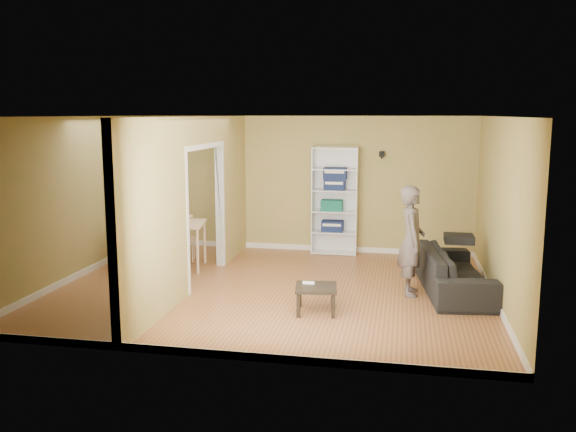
% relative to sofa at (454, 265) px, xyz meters
% --- Properties ---
extents(room_shell, '(6.50, 6.50, 6.50)m').
position_rel_sofa_xyz_m(room_shell, '(-2.70, -0.34, 0.88)').
color(room_shell, '#A66737').
rests_on(room_shell, ground).
extents(partition, '(0.22, 5.50, 2.60)m').
position_rel_sofa_xyz_m(partition, '(-3.90, -0.34, 0.88)').
color(partition, tan).
rests_on(partition, ground).
extents(wall_speaker, '(0.10, 0.10, 0.10)m').
position_rel_sofa_xyz_m(wall_speaker, '(-1.20, 2.35, 1.48)').
color(wall_speaker, black).
rests_on(wall_speaker, room_shell).
extents(sofa, '(2.30, 1.20, 0.84)m').
position_rel_sofa_xyz_m(sofa, '(0.00, 0.00, 0.00)').
color(sofa, black).
rests_on(sofa, ground).
extents(person, '(0.73, 0.59, 1.90)m').
position_rel_sofa_xyz_m(person, '(-0.64, -0.23, 0.53)').
color(person, slate).
rests_on(person, ground).
extents(bookshelf, '(0.86, 0.37, 2.03)m').
position_rel_sofa_xyz_m(bookshelf, '(-2.05, 2.26, 0.60)').
color(bookshelf, white).
rests_on(bookshelf, ground).
extents(paper_box_navy_a, '(0.40, 0.26, 0.21)m').
position_rel_sofa_xyz_m(paper_box_navy_a, '(-2.09, 2.21, 0.11)').
color(paper_box_navy_a, navy).
rests_on(paper_box_navy_a, bookshelf).
extents(paper_box_teal, '(0.40, 0.26, 0.20)m').
position_rel_sofa_xyz_m(paper_box_teal, '(-2.11, 2.21, 0.51)').
color(paper_box_teal, teal).
rests_on(paper_box_teal, bookshelf).
extents(paper_box_navy_b, '(0.39, 0.26, 0.20)m').
position_rel_sofa_xyz_m(paper_box_navy_b, '(-2.06, 2.21, 0.91)').
color(paper_box_navy_b, '#121651').
rests_on(paper_box_navy_b, bookshelf).
extents(paper_box_navy_c, '(0.43, 0.28, 0.22)m').
position_rel_sofa_xyz_m(paper_box_navy_c, '(-2.05, 2.21, 1.13)').
color(paper_box_navy_c, navy).
rests_on(paper_box_navy_c, bookshelf).
extents(coffee_table, '(0.55, 0.55, 0.36)m').
position_rel_sofa_xyz_m(coffee_table, '(-1.89, -1.33, -0.11)').
color(coffee_table, '#372D1F').
rests_on(coffee_table, ground).
extents(game_controller, '(0.16, 0.04, 0.03)m').
position_rel_sofa_xyz_m(game_controller, '(-2.01, -1.23, -0.04)').
color(game_controller, white).
rests_on(game_controller, coffee_table).
extents(dining_table, '(1.28, 0.85, 0.80)m').
position_rel_sofa_xyz_m(dining_table, '(-4.76, 0.56, 0.30)').
color(dining_table, '#D4B389').
rests_on(dining_table, ground).
extents(chair_left, '(0.60, 0.60, 1.00)m').
position_rel_sofa_xyz_m(chair_left, '(-5.53, 0.50, 0.08)').
color(chair_left, tan).
rests_on(chair_left, ground).
extents(chair_near, '(0.55, 0.55, 0.95)m').
position_rel_sofa_xyz_m(chair_near, '(-4.77, -0.08, 0.06)').
color(chair_near, tan).
rests_on(chair_near, ground).
extents(chair_far, '(0.48, 0.48, 0.88)m').
position_rel_sofa_xyz_m(chair_far, '(-4.63, 1.11, 0.02)').
color(chair_far, tan).
rests_on(chair_far, ground).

